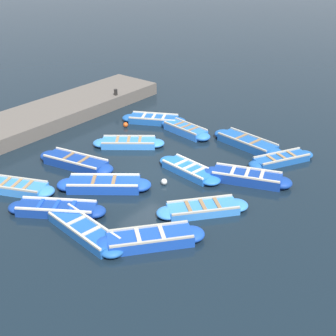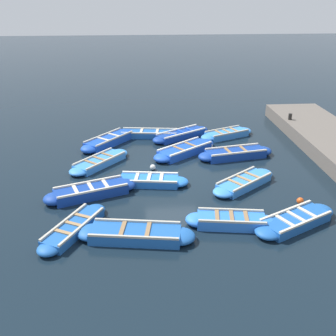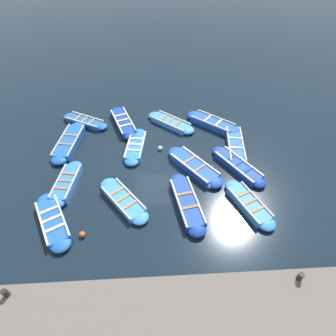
# 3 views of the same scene
# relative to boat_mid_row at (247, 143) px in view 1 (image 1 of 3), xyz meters

# --- Properties ---
(ground_plane) EXTENTS (120.00, 120.00, 0.00)m
(ground_plane) POSITION_rel_boat_mid_row_xyz_m (1.66, 4.99, -0.18)
(ground_plane) COLOR black
(boat_mid_row) EXTENTS (4.01, 1.52, 0.43)m
(boat_mid_row) POSITION_rel_boat_mid_row_xyz_m (0.00, 0.00, 0.00)
(boat_mid_row) COLOR #1E59AD
(boat_mid_row) RESTS_ON ground
(boat_drifting) EXTENTS (2.90, 3.24, 0.37)m
(boat_drifting) POSITION_rel_boat_mid_row_xyz_m (-1.65, 6.16, -0.03)
(boat_drifting) COLOR #3884E0
(boat_drifting) RESTS_ON ground
(boat_near_quay) EXTENTS (3.88, 1.57, 0.46)m
(boat_near_quay) POSITION_rel_boat_mid_row_xyz_m (4.87, 6.53, 0.01)
(boat_near_quay) COLOR navy
(boat_near_quay) RESTS_ON ground
(boat_outer_right) EXTENTS (3.06, 3.44, 0.46)m
(boat_outer_right) POSITION_rel_boat_mid_row_xyz_m (-1.38, 8.85, 0.01)
(boat_outer_right) COLOR #1947B7
(boat_outer_right) RESTS_ON ground
(boat_end_of_row) EXTENTS (3.39, 1.30, 0.37)m
(boat_end_of_row) POSITION_rel_boat_mid_row_xyz_m (0.58, 3.96, -0.03)
(boat_end_of_row) COLOR blue
(boat_end_of_row) RESTS_ON ground
(boat_inner_gap) EXTENTS (3.76, 2.07, 0.47)m
(boat_inner_gap) POSITION_rel_boat_mid_row_xyz_m (-1.74, 3.10, 0.02)
(boat_inner_gap) COLOR navy
(boat_inner_gap) RESTS_ON ground
(boat_outer_left) EXTENTS (3.25, 1.27, 0.43)m
(boat_outer_left) POSITION_rel_boat_mid_row_xyz_m (3.29, 0.55, 0.00)
(boat_outer_left) COLOR blue
(boat_outer_left) RESTS_ON ground
(boat_tucked) EXTENTS (4.01, 1.31, 0.39)m
(boat_tucked) POSITION_rel_boat_mid_row_xyz_m (0.79, 9.82, -0.02)
(boat_tucked) COLOR #1E59AD
(boat_tucked) RESTS_ON ground
(boat_alongside) EXTENTS (3.30, 2.08, 0.40)m
(boat_alongside) POSITION_rel_boat_mid_row_xyz_m (5.07, 9.47, -0.02)
(boat_alongside) COLOR #3884E0
(boat_alongside) RESTS_ON ground
(boat_far_corner) EXTENTS (3.51, 2.40, 0.40)m
(boat_far_corner) POSITION_rel_boat_mid_row_xyz_m (5.51, 0.41, -0.01)
(boat_far_corner) COLOR #1E59AD
(boat_far_corner) RESTS_ON ground
(boat_broadside) EXTENTS (3.52, 2.63, 0.41)m
(boat_broadside) POSITION_rel_boat_mid_row_xyz_m (2.54, 9.54, -0.01)
(boat_broadside) COLOR navy
(boat_broadside) RESTS_ON ground
(boat_bow_out) EXTENTS (3.57, 3.04, 0.45)m
(boat_bow_out) POSITION_rel_boat_mid_row_xyz_m (2.46, 7.18, 0.01)
(boat_bow_out) COLOR #1947B7
(boat_bow_out) RESTS_ON ground
(boat_stern_in) EXTENTS (3.25, 2.79, 0.38)m
(boat_stern_in) POSITION_rel_boat_mid_row_xyz_m (4.51, 3.50, -0.02)
(boat_stern_in) COLOR #3884E0
(boat_stern_in) RESTS_ON ground
(boat_centre) EXTENTS (2.21, 3.28, 0.37)m
(boat_centre) POSITION_rel_boat_mid_row_xyz_m (-2.07, 0.58, -0.03)
(boat_centre) COLOR #1E59AD
(boat_centre) RESTS_ON ground
(quay_wall) EXTENTS (3.26, 16.83, 0.71)m
(quay_wall) POSITION_rel_boat_mid_row_xyz_m (10.11, 4.99, 0.17)
(quay_wall) COLOR #605951
(quay_wall) RESTS_ON ground
(bollard_north) EXTENTS (0.20, 0.20, 0.35)m
(bollard_north) POSITION_rel_boat_mid_row_xyz_m (8.83, -0.14, 0.70)
(bollard_north) COLOR black
(bollard_north) RESTS_ON quay_wall
(buoy_orange_near) EXTENTS (0.26, 0.26, 0.26)m
(buoy_orange_near) POSITION_rel_boat_mid_row_xyz_m (0.79, 5.40, -0.06)
(buoy_orange_near) COLOR silver
(buoy_orange_near) RESTS_ON ground
(buoy_yellow_far) EXTENTS (0.26, 0.26, 0.26)m
(buoy_yellow_far) POSITION_rel_boat_mid_row_xyz_m (6.26, 1.83, -0.05)
(buoy_yellow_far) COLOR #E05119
(buoy_yellow_far) RESTS_ON ground
(buoy_white_drifting) EXTENTS (0.30, 0.30, 0.30)m
(buoy_white_drifting) POSITION_rel_boat_mid_row_xyz_m (3.83, 7.80, -0.04)
(buoy_white_drifting) COLOR silver
(buoy_white_drifting) RESTS_ON ground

